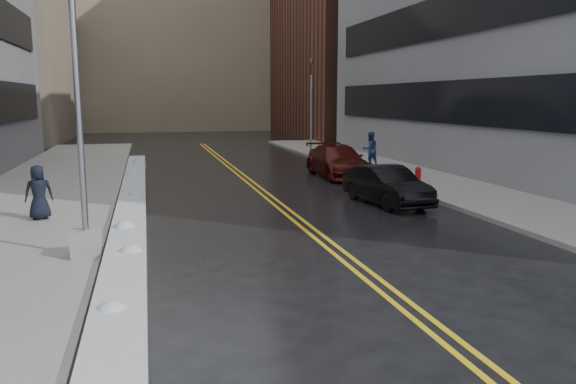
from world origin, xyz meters
TOP-DOWN VIEW (x-y plane):
  - ground at (0.00, 0.00)m, footprint 160.00×160.00m
  - sidewalk_west at (-5.75, 10.00)m, footprint 5.50×50.00m
  - sidewalk_east at (10.00, 10.00)m, footprint 4.00×50.00m
  - lane_line_left at (2.35, 10.00)m, footprint 0.12×50.00m
  - lane_line_right at (2.65, 10.00)m, footprint 0.12×50.00m
  - snow_ridge at (-2.45, 8.00)m, footprint 0.90×30.00m
  - building_far at (2.00, 60.00)m, footprint 36.00×16.00m
  - lamppost at (-3.30, 2.00)m, footprint 0.65×0.65m
  - fire_hydrant at (9.00, 10.00)m, footprint 0.26×0.26m
  - traffic_signal at (8.50, 24.00)m, footprint 0.16×0.20m
  - pedestrian_c at (-5.02, 6.47)m, footprint 0.89×0.68m
  - pedestrian_east at (9.39, 16.16)m, footprint 0.98×0.82m
  - car_black at (6.18, 6.83)m, footprint 1.91×4.24m
  - car_maroon at (6.88, 13.98)m, footprint 2.17×5.18m

SIDE VIEW (x-z plane):
  - ground at x=0.00m, z-range 0.00..0.00m
  - lane_line_left at x=2.35m, z-range 0.00..0.01m
  - lane_line_right at x=2.65m, z-range 0.00..0.01m
  - sidewalk_west at x=-5.75m, z-range 0.00..0.15m
  - sidewalk_east at x=10.00m, z-range 0.00..0.15m
  - snow_ridge at x=-2.45m, z-range 0.00..0.34m
  - fire_hydrant at x=9.00m, z-range 0.18..0.91m
  - car_black at x=6.18m, z-range 0.00..1.35m
  - car_maroon at x=6.88m, z-range 0.00..1.49m
  - pedestrian_c at x=-5.02m, z-range 0.15..1.76m
  - pedestrian_east at x=9.39m, z-range 0.15..1.96m
  - lamppost at x=-3.30m, z-range -1.28..6.35m
  - traffic_signal at x=8.50m, z-range 0.40..6.40m
  - building_far at x=2.00m, z-range 0.00..22.00m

